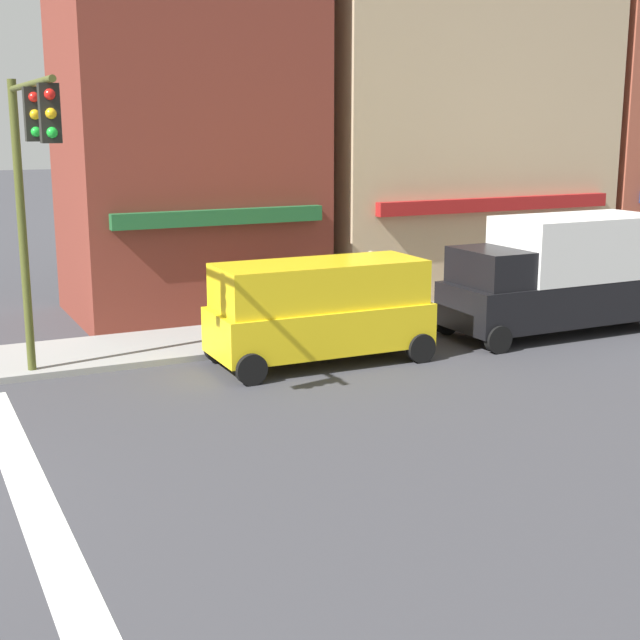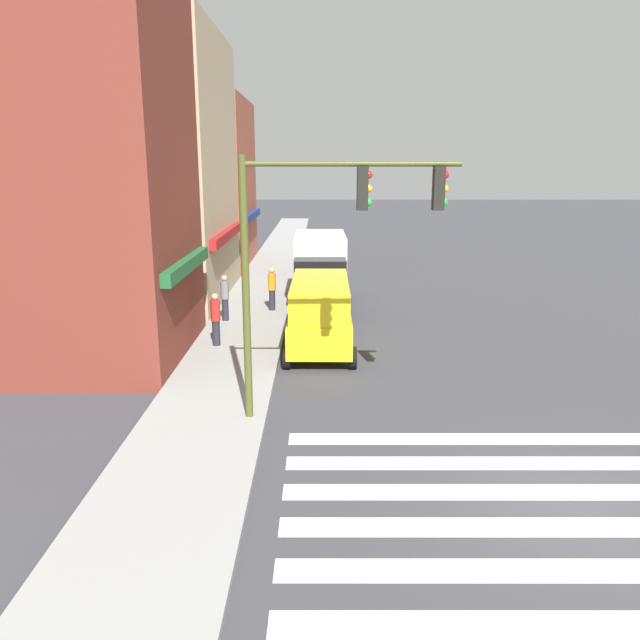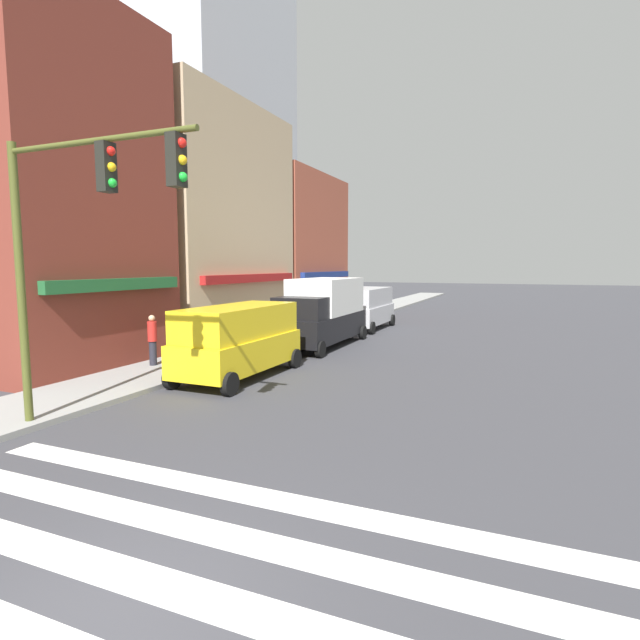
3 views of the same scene
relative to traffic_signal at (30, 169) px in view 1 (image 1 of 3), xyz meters
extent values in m
cube|color=silver|center=(-0.98, -4.63, -4.53)|extent=(0.59, 10.80, 0.01)
cube|color=maroon|center=(5.27, 6.87, 1.64)|extent=(6.74, 5.00, 12.35)
cube|color=#1E592D|center=(5.27, 4.22, -1.54)|extent=(5.73, 0.30, 0.40)
cube|color=tan|center=(14.12, 6.87, 1.25)|extent=(9.76, 5.00, 11.58)
cube|color=maroon|center=(14.12, 4.22, -1.54)|extent=(8.30, 0.30, 0.40)
cylinder|color=#474C1E|center=(0.00, 1.77, -1.41)|extent=(0.18, 0.18, 6.26)
cylinder|color=#474C1E|center=(0.00, -0.63, 1.52)|extent=(0.12, 4.80, 0.12)
cube|color=black|center=(0.00, -0.87, 1.00)|extent=(0.32, 0.24, 0.95)
sphere|color=red|center=(0.00, -1.00, 1.29)|extent=(0.18, 0.18, 0.18)
sphere|color=#EAAD14|center=(0.00, -1.00, 0.99)|extent=(0.18, 0.18, 0.18)
sphere|color=green|center=(0.00, -1.00, 0.69)|extent=(0.18, 0.18, 0.18)
cube|color=black|center=(0.00, -2.55, 1.00)|extent=(0.32, 0.24, 0.95)
sphere|color=red|center=(0.00, -2.68, 1.29)|extent=(0.18, 0.18, 0.18)
sphere|color=#EAAD14|center=(0.00, -2.68, 0.99)|extent=(0.18, 0.18, 0.18)
sphere|color=green|center=(0.00, -2.68, 0.69)|extent=(0.18, 0.18, 0.18)
cube|color=yellow|center=(6.13, 0.07, -3.70)|extent=(5.02, 2.05, 1.00)
cube|color=yellow|center=(6.13, 0.07, -2.70)|extent=(4.77, 1.89, 1.00)
cylinder|color=black|center=(4.04, 1.07, -4.20)|extent=(0.68, 0.22, 0.68)
cylinder|color=black|center=(4.04, -0.93, -4.20)|extent=(0.68, 0.22, 0.68)
cylinder|color=black|center=(8.23, 1.07, -4.20)|extent=(0.68, 0.22, 0.68)
cylinder|color=black|center=(8.23, -0.93, -4.20)|extent=(0.68, 0.22, 0.68)
cube|color=black|center=(13.02, 0.07, -3.65)|extent=(6.22, 2.26, 1.10)
cube|color=silver|center=(13.64, 0.07, -2.30)|extent=(4.36, 2.24, 1.60)
cube|color=black|center=(11.04, 0.07, -2.65)|extent=(1.76, 2.11, 0.90)
cylinder|color=black|center=(10.33, 1.17, -4.20)|extent=(0.68, 0.22, 0.68)
cylinder|color=black|center=(10.33, -1.03, -4.20)|extent=(0.68, 0.22, 0.68)
cylinder|color=black|center=(15.72, 1.17, -4.20)|extent=(0.68, 0.22, 0.68)
cylinder|color=#23232D|center=(6.05, 3.54, -3.96)|extent=(0.26, 0.26, 0.85)
cylinder|color=red|center=(6.05, 3.54, -3.19)|extent=(0.32, 0.32, 0.70)
sphere|color=tan|center=(6.05, 3.54, -2.73)|extent=(0.22, 0.22, 0.22)
cylinder|color=#23232D|center=(11.26, 2.06, -3.96)|extent=(0.26, 0.26, 0.85)
cylinder|color=orange|center=(11.26, 2.06, -3.19)|extent=(0.32, 0.32, 0.70)
sphere|color=tan|center=(11.26, 2.06, -2.73)|extent=(0.22, 0.22, 0.22)
cylinder|color=#23232D|center=(9.48, 3.74, -3.96)|extent=(0.26, 0.26, 0.85)
cylinder|color=slate|center=(9.48, 3.74, -3.19)|extent=(0.32, 0.32, 0.70)
sphere|color=tan|center=(9.48, 3.74, -2.73)|extent=(0.22, 0.22, 0.22)
camera|label=1|loc=(-2.50, -17.76, 0.83)|focal=50.00mm
camera|label=2|loc=(-14.03, 0.06, 1.52)|focal=35.00mm
camera|label=3|loc=(-7.54, -8.57, -0.89)|focal=28.00mm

